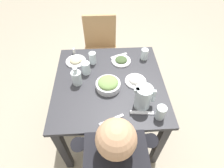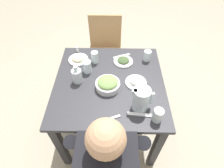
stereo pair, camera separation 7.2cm
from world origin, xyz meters
TOP-DOWN VIEW (x-y plane):
  - ground_plane at (0.00, 0.00)m, footprint 8.00×8.00m
  - dining_table at (0.00, 0.00)m, footprint 0.91×0.91m
  - chair_far at (-0.07, 0.78)m, footprint 0.40×0.40m
  - diner_near at (0.01, -0.57)m, footprint 0.48×0.53m
  - water_pitcher at (0.23, -0.25)m, footprint 0.16×0.12m
  - salad_bowl at (-0.01, -0.07)m, footprint 0.20×0.20m
  - plate_dolmas at (0.12, 0.25)m, footprint 0.18×0.18m
  - plate_beans at (-0.30, 0.27)m, footprint 0.18×0.18m
  - plate_yoghurt at (0.22, -0.01)m, footprint 0.18×0.18m
  - water_glass_near_left at (-0.19, 0.12)m, footprint 0.07×0.07m
  - water_glass_by_pitcher at (0.34, 0.28)m, footprint 0.07×0.07m
  - water_glass_near_right at (-0.14, 0.25)m, footprint 0.06×0.06m
  - water_glass_center at (0.34, -0.36)m, footprint 0.07×0.07m
  - oil_carafe at (-0.26, 0.00)m, footprint 0.08×0.08m
  - salt_shaker at (-0.32, 0.40)m, footprint 0.03×0.03m
  - fork_near at (0.22, -0.32)m, footprint 0.17×0.04m
  - knife_near at (-0.00, -0.37)m, footprint 0.18×0.09m
  - fork_far at (0.11, 0.33)m, footprint 0.17×0.09m

SIDE VIEW (x-z plane):
  - ground_plane at x=0.00m, z-range 0.00..0.00m
  - chair_far at x=-0.07m, z-range 0.06..0.93m
  - dining_table at x=0.00m, z-range 0.25..0.98m
  - diner_near at x=0.01m, z-range 0.06..1.23m
  - fork_near at x=0.22m, z-range 0.74..0.74m
  - knife_near at x=0.00m, z-range 0.74..0.74m
  - fork_far at x=0.11m, z-range 0.74..0.74m
  - plate_dolmas at x=0.12m, z-range 0.73..0.77m
  - plate_beans at x=-0.30m, z-range 0.73..0.77m
  - plate_yoghurt at x=0.22m, z-range 0.73..0.78m
  - salt_shaker at x=-0.32m, z-range 0.74..0.79m
  - salad_bowl at x=-0.01m, z-range 0.73..0.82m
  - water_glass_by_pitcher at x=0.34m, z-range 0.74..0.84m
  - water_glass_center at x=0.34m, z-range 0.74..0.84m
  - water_glass_near_left at x=-0.19m, z-range 0.74..0.84m
  - water_glass_near_right at x=-0.14m, z-range 0.74..0.85m
  - oil_carafe at x=-0.26m, z-range 0.71..0.87m
  - water_pitcher at x=0.23m, z-range 0.74..0.93m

